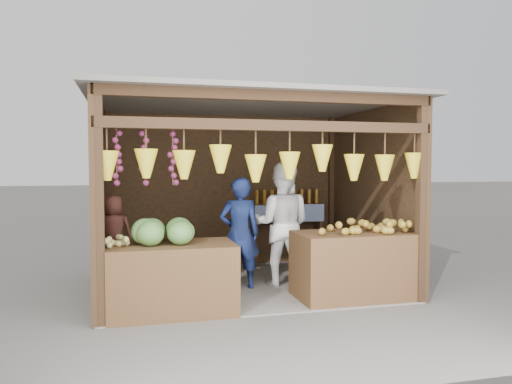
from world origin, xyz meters
TOP-DOWN VIEW (x-y plane):
  - ground at (0.00, 0.00)m, footprint 80.00×80.00m
  - stall_structure at (-0.03, -0.04)m, footprint 4.30×3.30m
  - back_shelf at (1.05, 1.28)m, footprint 1.25×0.32m
  - counter_left at (-1.15, -1.08)m, footprint 1.47×0.85m
  - counter_right at (1.22, -1.04)m, footprint 1.53×0.85m
  - stool at (-1.83, 0.21)m, footprint 0.30×0.30m
  - man_standing at (-0.13, -0.20)m, footprint 0.60×0.41m
  - woman_standing at (0.51, -0.12)m, footprint 1.06×0.96m
  - vendor_seated at (-1.83, 0.21)m, footprint 0.57×0.43m
  - melon_pile at (-1.24, -1.04)m, footprint 1.00×0.50m
  - tanfruit_pile at (-1.77, -1.12)m, footprint 0.34×0.40m
  - mango_pile at (1.29, -1.10)m, footprint 1.40×0.64m

SIDE VIEW (x-z plane):
  - ground at x=0.00m, z-range 0.00..0.00m
  - stool at x=-1.83m, z-range 0.00..0.28m
  - counter_left at x=-1.15m, z-range 0.00..0.82m
  - counter_right at x=1.22m, z-range 0.00..0.87m
  - man_standing at x=-0.13m, z-range 0.00..1.58m
  - vendor_seated at x=-1.83m, z-range 0.28..1.33m
  - back_shelf at x=1.05m, z-range 0.21..1.54m
  - tanfruit_pile at x=-1.77m, z-range 0.82..0.95m
  - woman_standing at x=0.51m, z-range 0.00..1.78m
  - melon_pile at x=-1.24m, z-range 0.82..1.14m
  - mango_pile at x=1.29m, z-range 0.87..1.09m
  - stall_structure at x=-0.03m, z-range 0.34..3.00m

